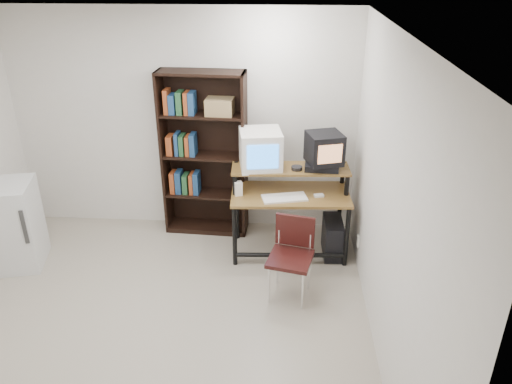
# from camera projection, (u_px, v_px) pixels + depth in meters

# --- Properties ---
(floor) EXTENTS (4.00, 4.00, 0.01)m
(floor) POSITION_uv_depth(u_px,v_px,m) (152.00, 328.00, 4.56)
(floor) COLOR #AAA08D
(floor) RESTS_ON ground
(ceiling) EXTENTS (4.00, 4.00, 0.01)m
(ceiling) POSITION_uv_depth(u_px,v_px,m) (117.00, 33.00, 3.42)
(ceiling) COLOR white
(ceiling) RESTS_ON back_wall
(back_wall) EXTENTS (4.00, 0.01, 2.60)m
(back_wall) POSITION_uv_depth(u_px,v_px,m) (184.00, 123.00, 5.78)
(back_wall) COLOR silver
(back_wall) RESTS_ON floor
(right_wall) EXTENTS (0.01, 4.00, 2.60)m
(right_wall) POSITION_uv_depth(u_px,v_px,m) (389.00, 209.00, 3.88)
(right_wall) COLOR silver
(right_wall) RESTS_ON floor
(computer_desk) EXTENTS (1.31, 0.70, 0.98)m
(computer_desk) POSITION_uv_depth(u_px,v_px,m) (290.00, 195.00, 5.45)
(computer_desk) COLOR brown
(computer_desk) RESTS_ON floor
(crt_monitor) EXTENTS (0.50, 0.50, 0.41)m
(crt_monitor) POSITION_uv_depth(u_px,v_px,m) (260.00, 149.00, 5.37)
(crt_monitor) COLOR white
(crt_monitor) RESTS_ON computer_desk
(vcr) EXTENTS (0.38, 0.28, 0.08)m
(vcr) POSITION_uv_depth(u_px,v_px,m) (322.00, 166.00, 5.37)
(vcr) COLOR black
(vcr) RESTS_ON computer_desk
(crt_tv) EXTENTS (0.43, 0.42, 0.33)m
(crt_tv) POSITION_uv_depth(u_px,v_px,m) (324.00, 148.00, 5.30)
(crt_tv) COLOR black
(crt_tv) RESTS_ON vcr
(cd_spindle) EXTENTS (0.12, 0.12, 0.05)m
(cd_spindle) POSITION_uv_depth(u_px,v_px,m) (297.00, 169.00, 5.36)
(cd_spindle) COLOR #26262B
(cd_spindle) RESTS_ON computer_desk
(keyboard) EXTENTS (0.51, 0.31, 0.03)m
(keyboard) POSITION_uv_depth(u_px,v_px,m) (284.00, 198.00, 5.29)
(keyboard) COLOR white
(keyboard) RESTS_ON computer_desk
(mousepad) EXTENTS (0.25, 0.22, 0.01)m
(mousepad) POSITION_uv_depth(u_px,v_px,m) (321.00, 198.00, 5.33)
(mousepad) COLOR black
(mousepad) RESTS_ON computer_desk
(mouse) EXTENTS (0.11, 0.08, 0.03)m
(mouse) POSITION_uv_depth(u_px,v_px,m) (319.00, 196.00, 5.34)
(mouse) COLOR white
(mouse) RESTS_ON mousepad
(desk_speaker) EXTENTS (0.10, 0.10, 0.17)m
(desk_speaker) POSITION_uv_depth(u_px,v_px,m) (238.00, 189.00, 5.34)
(desk_speaker) COLOR white
(desk_speaker) RESTS_ON computer_desk
(pc_tower) EXTENTS (0.21, 0.45, 0.42)m
(pc_tower) POSITION_uv_depth(u_px,v_px,m) (332.00, 237.00, 5.59)
(pc_tower) COLOR black
(pc_tower) RESTS_ON floor
(school_chair) EXTENTS (0.49, 0.49, 0.81)m
(school_chair) POSITION_uv_depth(u_px,v_px,m) (292.00, 250.00, 4.83)
(school_chair) COLOR black
(school_chair) RESTS_ON floor
(bookshelf) EXTENTS (0.99, 0.38, 1.95)m
(bookshelf) POSITION_uv_depth(u_px,v_px,m) (204.00, 153.00, 5.78)
(bookshelf) COLOR black
(bookshelf) RESTS_ON floor
(mini_fridge) EXTENTS (0.67, 0.67, 0.95)m
(mini_fridge) POSITION_uv_depth(u_px,v_px,m) (11.00, 225.00, 5.31)
(mini_fridge) COLOR silver
(mini_fridge) RESTS_ON floor
(wall_outlet) EXTENTS (0.02, 0.08, 0.12)m
(wall_outlet) POSITION_uv_depth(u_px,v_px,m) (358.00, 241.00, 5.35)
(wall_outlet) COLOR beige
(wall_outlet) RESTS_ON right_wall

